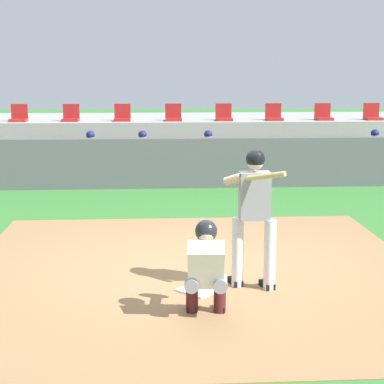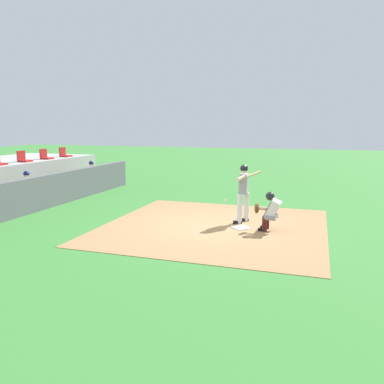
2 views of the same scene
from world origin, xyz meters
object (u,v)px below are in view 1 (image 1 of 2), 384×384
at_px(stadium_seat_3, 122,116).
at_px(stadium_seat_4, 173,116).
at_px(dugout_player_2, 209,155).
at_px(stadium_seat_8, 372,115).
at_px(stadium_seat_7, 323,115).
at_px(batter_at_plate, 254,210).
at_px(catcher_crouched, 205,265).
at_px(stadium_seat_2, 71,116).
at_px(home_plate, 199,290).
at_px(stadium_seat_6, 274,116).
at_px(stadium_seat_5, 224,116).
at_px(dugout_player_1, 143,156).
at_px(stadium_seat_1, 19,117).
at_px(dugout_player_0, 91,156).
at_px(dugout_player_3, 376,154).

bearing_deg(stadium_seat_3, stadium_seat_4, 0.00).
distance_m(dugout_player_2, stadium_seat_8, 5.42).
bearing_deg(stadium_seat_7, dugout_player_2, -149.85).
relative_size(batter_at_plate, stadium_seat_3, 3.76).
relative_size(catcher_crouched, stadium_seat_2, 3.50).
bearing_deg(home_plate, stadium_seat_8, 60.42).
height_order(catcher_crouched, stadium_seat_6, stadium_seat_6).
distance_m(catcher_crouched, dugout_player_2, 8.98).
height_order(stadium_seat_5, stadium_seat_6, same).
xyz_separation_m(catcher_crouched, dugout_player_1, (-0.86, 8.95, 0.07)).
distance_m(stadium_seat_1, stadium_seat_3, 2.89).
xyz_separation_m(batter_at_plate, dugout_player_2, (0.14, 8.07, -0.36)).
bearing_deg(home_plate, dugout_player_0, 104.86).
xyz_separation_m(batter_at_plate, catcher_crouched, (-0.68, -0.87, -0.43)).
distance_m(dugout_player_2, stadium_seat_4, 2.36).
relative_size(stadium_seat_5, stadium_seat_6, 1.00).
xyz_separation_m(dugout_player_1, stadium_seat_1, (-3.49, 2.03, 0.86)).
relative_size(stadium_seat_7, stadium_seat_8, 1.00).
height_order(batter_at_plate, stadium_seat_7, stadium_seat_7).
height_order(stadium_seat_3, stadium_seat_7, same).
xyz_separation_m(batter_at_plate, stadium_seat_1, (-5.02, 10.11, 0.50)).
xyz_separation_m(stadium_seat_4, stadium_seat_8, (5.78, 0.00, 0.00)).
distance_m(home_plate, stadium_seat_1, 11.17).
relative_size(batter_at_plate, stadium_seat_8, 3.76).
relative_size(home_plate, stadium_seat_5, 0.92).
height_order(dugout_player_1, stadium_seat_3, stadium_seat_3).
bearing_deg(dugout_player_3, stadium_seat_8, 73.81).
relative_size(stadium_seat_4, stadium_seat_5, 1.00).
bearing_deg(stadium_seat_2, home_plate, -74.16).
bearing_deg(dugout_player_0, dugout_player_3, 0.00).
height_order(stadium_seat_1, stadium_seat_6, same).
distance_m(home_plate, stadium_seat_4, 10.29).
bearing_deg(stadium_seat_3, dugout_player_2, -41.81).
distance_m(catcher_crouched, dugout_player_0, 9.21).
xyz_separation_m(dugout_player_0, stadium_seat_8, (7.94, 2.03, 0.86)).
height_order(stadium_seat_3, stadium_seat_4, same).
xyz_separation_m(dugout_player_3, stadium_seat_4, (-5.19, 2.03, 0.86)).
bearing_deg(stadium_seat_1, stadium_seat_5, 0.00).
bearing_deg(stadium_seat_4, home_plate, -90.00).
distance_m(dugout_player_1, dugout_player_2, 1.68).
bearing_deg(dugout_player_1, stadium_seat_6, 28.59).
xyz_separation_m(dugout_player_3, stadium_seat_5, (-3.74, 2.03, 0.86)).
bearing_deg(stadium_seat_8, stadium_seat_5, 180.00).
height_order(dugout_player_1, dugout_player_3, same).
distance_m(batter_at_plate, dugout_player_1, 8.22).
distance_m(dugout_player_0, dugout_player_3, 7.35).
relative_size(dugout_player_0, stadium_seat_1, 2.71).
bearing_deg(stadium_seat_3, home_plate, -81.92).
xyz_separation_m(dugout_player_2, stadium_seat_3, (-2.27, 2.03, 0.86)).
bearing_deg(stadium_seat_3, stadium_seat_2, 180.00).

